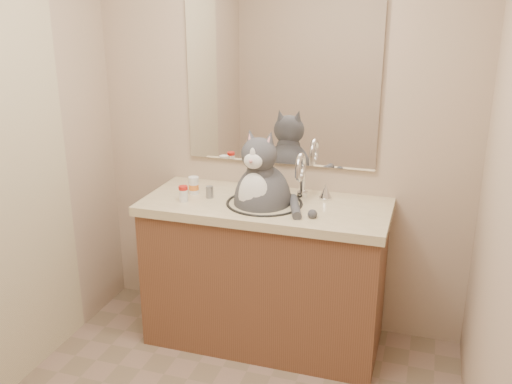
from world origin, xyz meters
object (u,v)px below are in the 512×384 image
Objects in this scene: pill_bottle_redcap at (183,194)px; grey_canister at (210,192)px; cat at (262,196)px; pill_bottle_orange at (194,186)px.

pill_bottle_redcap reaches higher than grey_canister.
cat reaches higher than grey_canister.
cat is 7.15× the size of pill_bottle_redcap.
grey_canister is (0.11, 0.10, -0.01)m from pill_bottle_redcap.
cat is 0.43m from pill_bottle_redcap.
pill_bottle_orange is (0.00, 0.14, 0.00)m from pill_bottle_redcap.
pill_bottle_orange is at bearing 89.25° from pill_bottle_redcap.
pill_bottle_orange is 1.48× the size of grey_canister.
cat is 0.30m from grey_canister.
grey_canister is (-0.30, -0.00, -0.01)m from cat.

